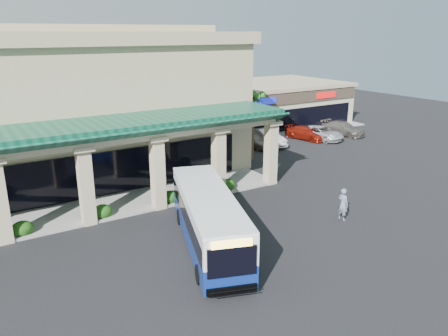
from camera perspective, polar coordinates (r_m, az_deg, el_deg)
ground at (r=25.76m, az=2.54°, el=-7.62°), size 110.00×110.00×0.00m
main_building at (r=35.92m, az=-23.44°, el=7.63°), size 30.80×14.80×11.35m
arcade at (r=27.68m, az=-19.55°, el=-0.52°), size 30.00×6.20×5.70m
strip_mall at (r=54.00m, az=3.85°, el=8.37°), size 22.50×12.50×4.90m
palm_0 at (r=38.00m, az=3.74°, el=5.84°), size 2.40×2.40×6.60m
palm_1 at (r=41.05m, az=2.41°, el=6.16°), size 2.40×2.40×5.80m
broadleaf_tree at (r=44.30m, az=-3.44°, el=6.32°), size 2.60×2.60×4.81m
transit_bus at (r=22.94m, az=-2.07°, el=-6.83°), size 5.78×10.81×2.96m
pedestrian at (r=27.18m, az=15.28°, el=-4.58°), size 0.49×0.74×2.00m
car_silver at (r=42.90m, az=3.96°, el=3.61°), size 2.27×4.31×1.40m
car_white at (r=43.79m, az=5.61°, el=4.00°), size 1.96×4.98×1.61m
car_red at (r=46.91m, az=10.63°, el=4.51°), size 2.90×4.93×1.34m
car_gray at (r=47.04m, az=12.48°, el=4.48°), size 3.21×5.40×1.41m
car_extra at (r=49.84m, az=15.27°, el=5.01°), size 2.86×5.24×1.44m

